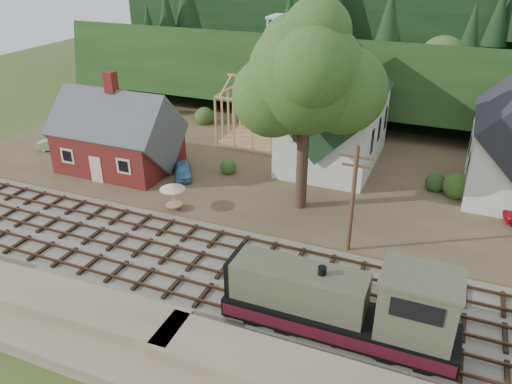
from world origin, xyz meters
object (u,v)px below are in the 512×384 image
at_px(car_blue, 183,170).
at_px(patio_set, 172,188).
at_px(locomotive, 348,306).
at_px(car_green, 56,145).

xyz_separation_m(car_blue, patio_set, (2.37, -5.64, 1.28)).
height_order(locomotive, patio_set, locomotive).
distance_m(car_blue, patio_set, 6.25).
height_order(car_blue, car_green, car_blue).
bearing_deg(car_blue, car_green, 145.86).
height_order(locomotive, car_green, locomotive).
bearing_deg(car_green, car_blue, -108.20).
distance_m(car_green, patio_set, 18.69).
bearing_deg(car_blue, locomotive, -69.69).
height_order(car_green, patio_set, patio_set).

